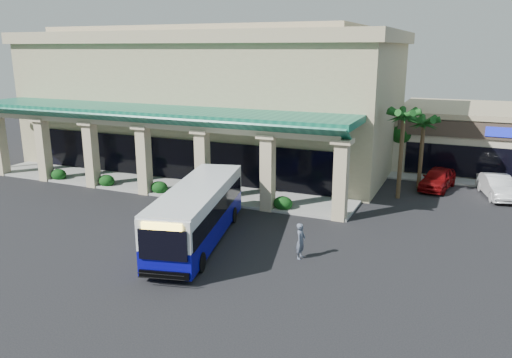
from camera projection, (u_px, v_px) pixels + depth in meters
The scene contains 10 objects.
ground at pixel (205, 234), 26.69m from camera, with size 110.00×110.00×0.00m, color black.
main_building at pixel (213, 96), 42.53m from camera, with size 30.80×14.80×11.35m, color tan, non-canonical shape.
arcade at pixel (151, 148), 35.08m from camera, with size 30.00×6.20×5.70m, color #0F5A44, non-canonical shape.
palm_0 at pixel (401, 149), 32.33m from camera, with size 2.40×2.40×6.60m, color #103D12, non-canonical shape.
palm_1 at pixel (422, 148), 34.71m from camera, with size 2.40×2.40×5.80m, color #103D12, non-canonical shape.
broadleaf_tree at pixel (402, 141), 40.04m from camera, with size 2.60×2.60×4.81m, color black, non-canonical shape.
transit_bus at pixel (198, 214), 25.34m from camera, with size 2.46×10.57×2.95m, color #090890, non-canonical shape.
pedestrian at pixel (301, 241), 23.46m from camera, with size 0.63×0.41×1.73m, color #535B6D.
car_silver at pixel (438, 178), 35.16m from camera, with size 1.80×4.47×1.52m, color maroon.
car_white at pixel (497, 187), 33.17m from camera, with size 1.58×4.52×1.49m, color white.
Camera 1 is at (12.50, -21.90, 9.64)m, focal length 35.00 mm.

